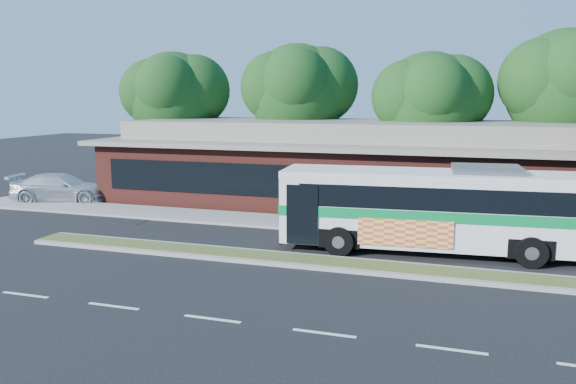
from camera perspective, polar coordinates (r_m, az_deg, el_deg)
name	(u,v)px	position (r m, az deg, el deg)	size (l,w,h in m)	color
ground	(361,273)	(18.78, 7.41, -8.20)	(120.00, 120.00, 0.00)	black
median_strip	(364,266)	(19.32, 7.74, -7.47)	(26.00, 1.10, 0.15)	#455725
sidewalk	(387,229)	(24.87, 10.05, -3.72)	(44.00, 2.60, 0.12)	gray
parking_lot	(90,195)	(35.21, -19.47, -0.33)	(14.00, 12.00, 0.01)	black
plaza_building	(405,165)	(30.98, 11.79, 2.71)	(33.20, 11.20, 4.45)	maroon
tree_bg_a	(180,95)	(37.23, -10.88, 9.62)	(6.47, 5.80, 8.63)	black
tree_bg_b	(305,91)	(35.13, 1.69, 10.25)	(6.69, 6.00, 9.00)	black
tree_bg_c	(437,100)	(32.81, 14.86, 9.03)	(6.24, 5.60, 8.26)	black
tree_bg_d	(574,84)	(34.21, 27.04, 9.71)	(6.91, 6.20, 9.37)	black
transit_bus	(443,204)	(21.37, 15.52, -1.20)	(11.95, 3.44, 3.31)	white
sedan	(61,188)	(33.60, -22.06, 0.40)	(2.18, 5.36, 1.56)	silver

